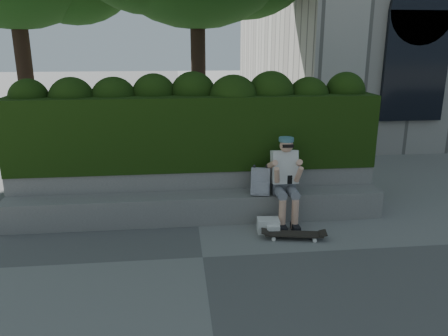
{
  "coord_description": "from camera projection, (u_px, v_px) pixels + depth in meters",
  "views": [
    {
      "loc": [
        -0.3,
        -5.29,
        2.78
      ],
      "look_at": [
        0.4,
        1.0,
        0.95
      ],
      "focal_mm": 35.0,
      "sensor_mm": 36.0,
      "label": 1
    }
  ],
  "objects": [
    {
      "name": "ground",
      "position": [
        203.0,
        257.0,
        5.86
      ],
      "size": [
        80.0,
        80.0,
        0.0
      ],
      "primitive_type": "plane",
      "color": "slate",
      "rests_on": "ground"
    },
    {
      "name": "bench_ledge",
      "position": [
        197.0,
        208.0,
        6.99
      ],
      "size": [
        6.0,
        0.45,
        0.45
      ],
      "primitive_type": "cube",
      "color": "gray",
      "rests_on": "ground"
    },
    {
      "name": "planter_wall",
      "position": [
        196.0,
        189.0,
        7.4
      ],
      "size": [
        6.0,
        0.5,
        0.75
      ],
      "primitive_type": "cube",
      "color": "gray",
      "rests_on": "ground"
    },
    {
      "name": "hedge",
      "position": [
        194.0,
        130.0,
        7.34
      ],
      "size": [
        6.0,
        1.0,
        1.2
      ],
      "primitive_type": "cube",
      "color": "black",
      "rests_on": "planter_wall"
    },
    {
      "name": "person",
      "position": [
        285.0,
        177.0,
        6.81
      ],
      "size": [
        0.4,
        0.76,
        1.38
      ],
      "color": "slate",
      "rests_on": "ground"
    },
    {
      "name": "skateboard",
      "position": [
        294.0,
        234.0,
        6.39
      ],
      "size": [
        0.87,
        0.36,
        0.09
      ],
      "rotation": [
        0.0,
        0.0,
        -0.18
      ],
      "color": "black",
      "rests_on": "ground"
    },
    {
      "name": "backpack_plaid",
      "position": [
        261.0,
        181.0,
        6.87
      ],
      "size": [
        0.33,
        0.23,
        0.43
      ],
      "primitive_type": "cube",
      "rotation": [
        0.0,
        0.0,
        -0.25
      ],
      "color": "silver",
      "rests_on": "bench_ledge"
    },
    {
      "name": "backpack_ground",
      "position": [
        268.0,
        225.0,
        6.61
      ],
      "size": [
        0.35,
        0.26,
        0.21
      ],
      "primitive_type": "cube",
      "rotation": [
        0.0,
        0.0,
        -0.08
      ],
      "color": "silver",
      "rests_on": "ground"
    }
  ]
}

